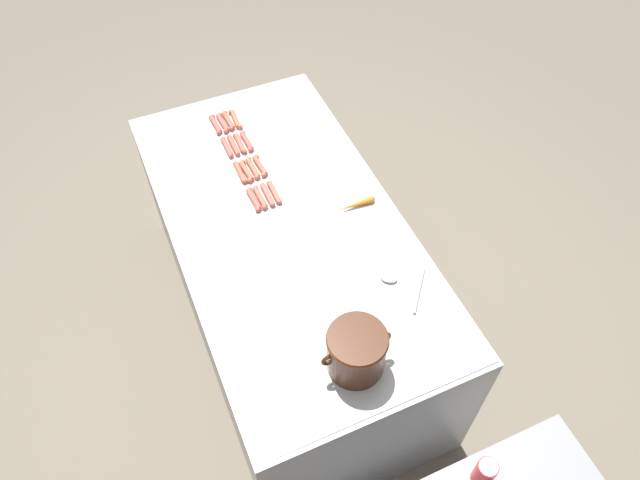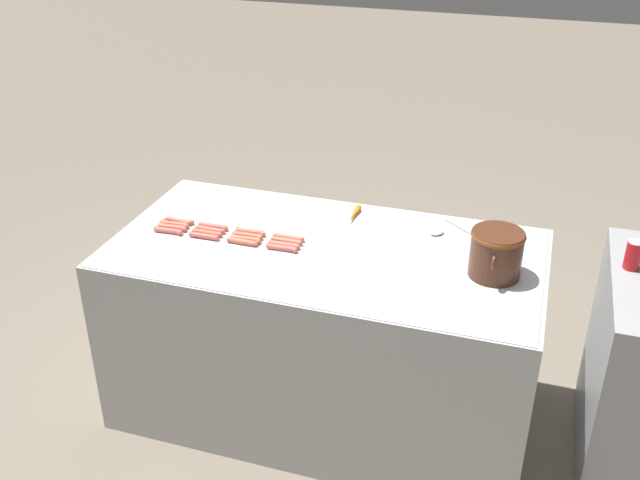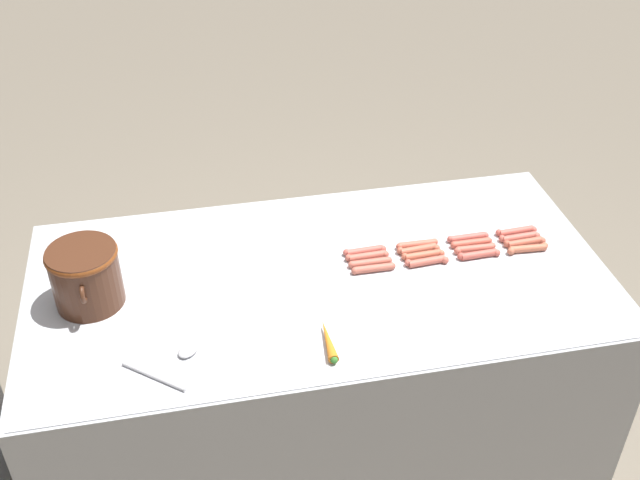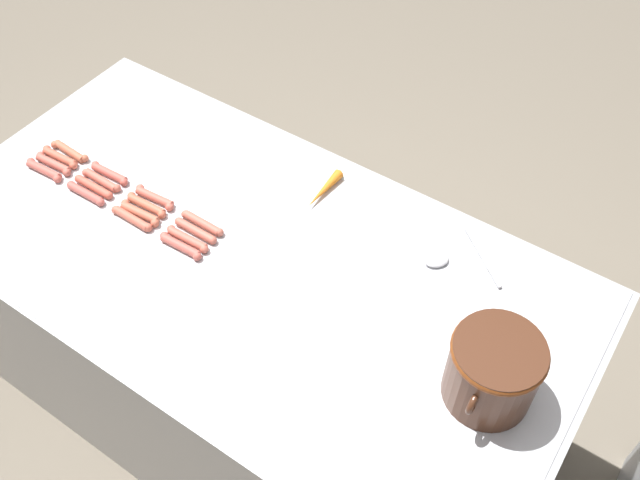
{
  "view_description": "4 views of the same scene",
  "coord_description": "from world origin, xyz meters",
  "px_view_note": "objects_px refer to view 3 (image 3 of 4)",
  "views": [
    {
      "loc": [
        0.53,
        1.6,
        2.93
      ],
      "look_at": [
        -0.07,
        0.22,
        0.99
      ],
      "focal_mm": 33.51,
      "sensor_mm": 36.0,
      "label": 1
    },
    {
      "loc": [
        2.73,
        0.85,
        2.47
      ],
      "look_at": [
        -0.05,
        -0.04,
        0.9
      ],
      "focal_mm": 41.15,
      "sensor_mm": 36.0,
      "label": 2
    },
    {
      "loc": [
        -1.93,
        0.39,
        2.49
      ],
      "look_at": [
        0.13,
        -0.03,
        0.95
      ],
      "focal_mm": 42.89,
      "sensor_mm": 36.0,
      "label": 3
    },
    {
      "loc": [
        0.92,
        0.86,
        2.44
      ],
      "look_at": [
        -0.13,
        0.15,
        0.94
      ],
      "focal_mm": 39.48,
      "sensor_mm": 36.0,
      "label": 4
    }
  ],
  "objects_px": {
    "hot_dog_2": "(427,261)",
    "hot_dog_14": "(417,244)",
    "hot_dog_12": "(516,231)",
    "hot_dog_3": "(373,268)",
    "bean_pot": "(85,274)",
    "hot_dog_11": "(367,256)",
    "hot_dog_15": "(365,251)",
    "hot_dog_10": "(418,249)",
    "serving_spoon": "(177,359)",
    "hot_dog_9": "(471,243)",
    "hot_dog_8": "(520,237)",
    "carrot": "(328,341)",
    "hot_dog_6": "(423,255)",
    "hot_dog_7": "(370,262)",
    "hot_dog_1": "(479,254)",
    "hot_dog_0": "(528,249)",
    "hot_dog_4": "(525,242)",
    "hot_dog_5": "(475,248)",
    "hot_dog_13": "(468,237)"
  },
  "relations": [
    {
      "from": "hot_dog_2",
      "to": "hot_dog_14",
      "type": "xyz_separation_m",
      "value": [
        0.1,
        0.0,
        0.0
      ]
    },
    {
      "from": "hot_dog_12",
      "to": "hot_dog_3",
      "type": "bearing_deg",
      "value": 100.87
    },
    {
      "from": "hot_dog_3",
      "to": "bean_pot",
      "type": "relative_size",
      "value": 0.55
    },
    {
      "from": "hot_dog_11",
      "to": "hot_dog_15",
      "type": "bearing_deg",
      "value": 0.97
    },
    {
      "from": "hot_dog_12",
      "to": "hot_dog_11",
      "type": "bearing_deg",
      "value": 93.72
    },
    {
      "from": "hot_dog_10",
      "to": "hot_dog_11",
      "type": "distance_m",
      "value": 0.18
    },
    {
      "from": "hot_dog_15",
      "to": "serving_spoon",
      "type": "distance_m",
      "value": 0.77
    },
    {
      "from": "hot_dog_2",
      "to": "hot_dog_9",
      "type": "distance_m",
      "value": 0.2
    },
    {
      "from": "hot_dog_8",
      "to": "bean_pot",
      "type": "relative_size",
      "value": 0.55
    },
    {
      "from": "hot_dog_3",
      "to": "serving_spoon",
      "type": "distance_m",
      "value": 0.72
    },
    {
      "from": "hot_dog_8",
      "to": "carrot",
      "type": "height_order",
      "value": "carrot"
    },
    {
      "from": "hot_dog_11",
      "to": "carrot",
      "type": "height_order",
      "value": "carrot"
    },
    {
      "from": "hot_dog_9",
      "to": "bean_pot",
      "type": "relative_size",
      "value": 0.55
    },
    {
      "from": "hot_dog_3",
      "to": "hot_dog_6",
      "type": "bearing_deg",
      "value": -78.51
    },
    {
      "from": "serving_spoon",
      "to": "hot_dog_7",
      "type": "bearing_deg",
      "value": -63.96
    },
    {
      "from": "hot_dog_1",
      "to": "hot_dog_11",
      "type": "distance_m",
      "value": 0.38
    },
    {
      "from": "hot_dog_1",
      "to": "hot_dog_8",
      "type": "xyz_separation_m",
      "value": [
        0.07,
        -0.18,
        0.0
      ]
    },
    {
      "from": "hot_dog_7",
      "to": "serving_spoon",
      "type": "distance_m",
      "value": 0.74
    },
    {
      "from": "hot_dog_3",
      "to": "bean_pot",
      "type": "bearing_deg",
      "value": 88.16
    },
    {
      "from": "hot_dog_1",
      "to": "carrot",
      "type": "bearing_deg",
      "value": 117.94
    },
    {
      "from": "hot_dog_9",
      "to": "hot_dog_15",
      "type": "relative_size",
      "value": 1.0
    },
    {
      "from": "bean_pot",
      "to": "hot_dog_1",
      "type": "bearing_deg",
      "value": -91.2
    },
    {
      "from": "hot_dog_2",
      "to": "hot_dog_11",
      "type": "height_order",
      "value": "same"
    },
    {
      "from": "hot_dog_11",
      "to": "hot_dog_15",
      "type": "height_order",
      "value": "same"
    },
    {
      "from": "hot_dog_9",
      "to": "hot_dog_11",
      "type": "xyz_separation_m",
      "value": [
        -0.0,
        0.37,
        0.0
      ]
    },
    {
      "from": "hot_dog_0",
      "to": "hot_dog_8",
      "type": "xyz_separation_m",
      "value": [
        0.07,
        0.0,
        0.0
      ]
    },
    {
      "from": "hot_dog_7",
      "to": "hot_dog_12",
      "type": "bearing_deg",
      "value": -82.52
    },
    {
      "from": "hot_dog_7",
      "to": "hot_dog_11",
      "type": "height_order",
      "value": "same"
    },
    {
      "from": "hot_dog_12",
      "to": "hot_dog_1",
      "type": "bearing_deg",
      "value": 119.9
    },
    {
      "from": "hot_dog_0",
      "to": "serving_spoon",
      "type": "distance_m",
      "value": 1.25
    },
    {
      "from": "hot_dog_8",
      "to": "hot_dog_9",
      "type": "xyz_separation_m",
      "value": [
        0.0,
        0.18,
        0.0
      ]
    },
    {
      "from": "hot_dog_3",
      "to": "hot_dog_10",
      "type": "height_order",
      "value": "same"
    },
    {
      "from": "hot_dog_4",
      "to": "hot_dog_15",
      "type": "xyz_separation_m",
      "value": [
        0.06,
        0.56,
        0.0
      ]
    },
    {
      "from": "hot_dog_5",
      "to": "hot_dog_12",
      "type": "xyz_separation_m",
      "value": [
        0.07,
        -0.18,
        0.0
      ]
    },
    {
      "from": "hot_dog_5",
      "to": "hot_dog_13",
      "type": "bearing_deg",
      "value": 0.81
    },
    {
      "from": "hot_dog_1",
      "to": "hot_dog_15",
      "type": "xyz_separation_m",
      "value": [
        0.1,
        0.38,
        0.0
      ]
    },
    {
      "from": "carrot",
      "to": "hot_dog_6",
      "type": "bearing_deg",
      "value": -49.21
    },
    {
      "from": "hot_dog_12",
      "to": "hot_dog_13",
      "type": "bearing_deg",
      "value": 90.39
    },
    {
      "from": "hot_dog_12",
      "to": "hot_dog_13",
      "type": "relative_size",
      "value": 1.0
    },
    {
      "from": "hot_dog_13",
      "to": "hot_dog_12",
      "type": "bearing_deg",
      "value": -89.61
    },
    {
      "from": "hot_dog_9",
      "to": "hot_dog_12",
      "type": "bearing_deg",
      "value": -79.27
    },
    {
      "from": "hot_dog_6",
      "to": "hot_dog_12",
      "type": "height_order",
      "value": "same"
    },
    {
      "from": "hot_dog_4",
      "to": "hot_dog_14",
      "type": "xyz_separation_m",
      "value": [
        0.06,
        0.37,
        0.0
      ]
    },
    {
      "from": "hot_dog_0",
      "to": "hot_dog_13",
      "type": "height_order",
      "value": "same"
    },
    {
      "from": "hot_dog_5",
      "to": "hot_dog_12",
      "type": "bearing_deg",
      "value": -69.44
    },
    {
      "from": "hot_dog_7",
      "to": "hot_dog_15",
      "type": "height_order",
      "value": "same"
    },
    {
      "from": "hot_dog_3",
      "to": "hot_dog_4",
      "type": "distance_m",
      "value": 0.56
    },
    {
      "from": "hot_dog_5",
      "to": "hot_dog_10",
      "type": "xyz_separation_m",
      "value": [
        0.03,
        0.19,
        0.0
      ]
    },
    {
      "from": "hot_dog_4",
      "to": "carrot",
      "type": "xyz_separation_m",
      "value": [
        -0.35,
        0.77,
        0.0
      ]
    },
    {
      "from": "hot_dog_10",
      "to": "serving_spoon",
      "type": "relative_size",
      "value": 0.65
    }
  ]
}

